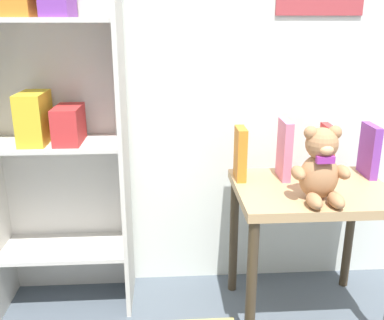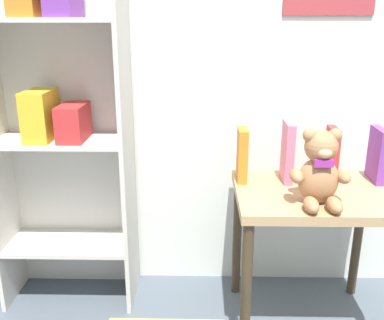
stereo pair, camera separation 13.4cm
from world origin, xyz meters
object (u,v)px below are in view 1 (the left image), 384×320
object	(u,v)px
bookshelf_side	(55,120)
teddy_bear	(321,167)
book_standing_red	(326,151)
display_table	(311,209)
book_standing_orange	(240,154)
book_standing_purple	(369,150)
book_standing_pink	(284,150)

from	to	relation	value
bookshelf_side	teddy_bear	xyz separation A→B (m)	(1.01, -0.32, -0.12)
book_standing_red	bookshelf_side	bearing A→B (deg)	179.02
display_table	teddy_bear	world-z (taller)	teddy_bear
book_standing_orange	book_standing_purple	bearing A→B (deg)	1.55
bookshelf_side	book_standing_red	size ratio (longest dim) A/B	6.85
book_standing_red	book_standing_purple	xyz separation A→B (m)	(0.18, -0.00, -0.00)
display_table	book_standing_pink	xyz separation A→B (m)	(-0.09, 0.11, 0.22)
display_table	book_standing_purple	world-z (taller)	book_standing_purple
teddy_bear	book_standing_red	world-z (taller)	teddy_bear
book_standing_orange	book_standing_pink	bearing A→B (deg)	0.67
bookshelf_side	display_table	distance (m)	1.10
display_table	book_standing_red	distance (m)	0.26
teddy_bear	book_standing_orange	xyz separation A→B (m)	(-0.25, 0.24, -0.02)
teddy_bear	book_standing_pink	distance (m)	0.25
book_standing_orange	teddy_bear	bearing A→B (deg)	-42.77
display_table	book_standing_purple	size ratio (longest dim) A/B	2.78
teddy_bear	bookshelf_side	bearing A→B (deg)	162.17
display_table	book_standing_pink	world-z (taller)	book_standing_pink
book_standing_red	book_standing_purple	size ratio (longest dim) A/B	1.00
book_standing_orange	book_standing_purple	xyz separation A→B (m)	(0.55, 0.01, 0.00)
display_table	book_standing_orange	world-z (taller)	book_standing_orange
book_standing_pink	teddy_bear	bearing A→B (deg)	-72.26
display_table	book_standing_orange	xyz separation A→B (m)	(-0.27, 0.11, 0.20)
book_standing_red	display_table	bearing A→B (deg)	-122.77
display_table	book_standing_purple	distance (m)	0.36
display_table	book_standing_orange	size ratio (longest dim) A/B	2.80
display_table	book_standing_orange	distance (m)	0.36
display_table	book_standing_orange	bearing A→B (deg)	157.42
bookshelf_side	book_standing_purple	xyz separation A→B (m)	(1.30, -0.08, -0.13)
bookshelf_side	display_table	world-z (taller)	bookshelf_side
book_standing_orange	display_table	bearing A→B (deg)	-21.97
bookshelf_side	book_standing_orange	bearing A→B (deg)	-6.60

